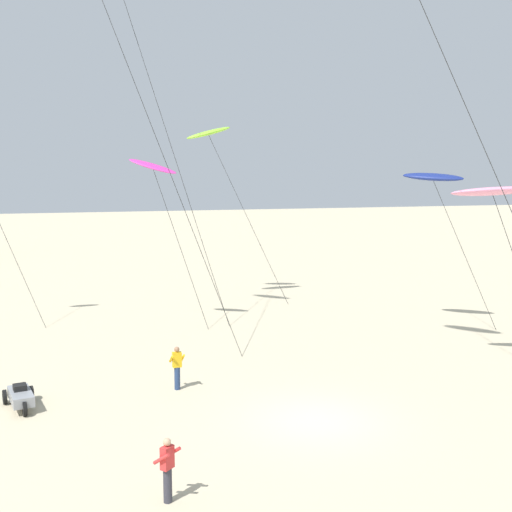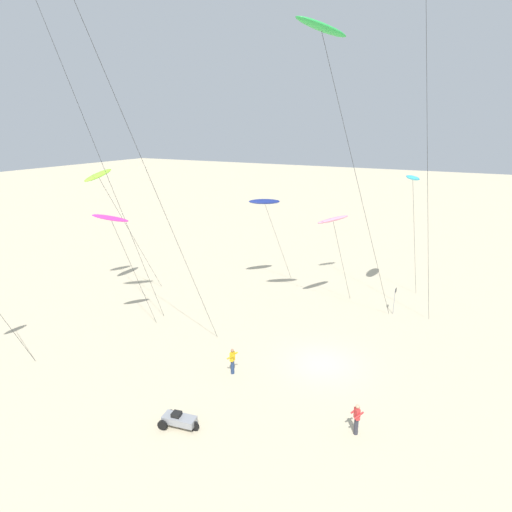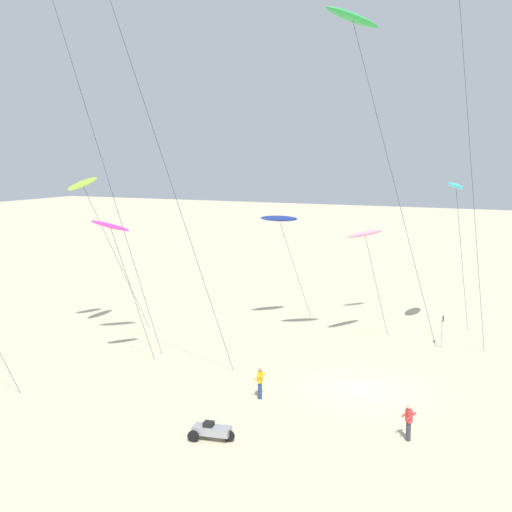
{
  "view_description": "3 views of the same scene",
  "coord_description": "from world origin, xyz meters",
  "px_view_note": "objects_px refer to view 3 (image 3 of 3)",
  "views": [
    {
      "loc": [
        -8.38,
        -18.54,
        8.08
      ],
      "look_at": [
        0.55,
        7.63,
        4.6
      ],
      "focal_mm": 44.38,
      "sensor_mm": 36.0,
      "label": 1
    },
    {
      "loc": [
        -24.41,
        -8.0,
        14.78
      ],
      "look_at": [
        -0.14,
        4.74,
        6.58
      ],
      "focal_mm": 31.21,
      "sensor_mm": 36.0,
      "label": 2
    },
    {
      "loc": [
        -34.65,
        -9.76,
        12.73
      ],
      "look_at": [
        -1.01,
        5.98,
        7.13
      ],
      "focal_mm": 47.55,
      "sensor_mm": 36.0,
      "label": 3
    }
  ],
  "objects_px": {
    "kite_magenta": "(111,227)",
    "kite_flyer_nearest": "(260,382)",
    "kite_green": "(353,20)",
    "marker_flag": "(442,325)",
    "kite_lime": "(83,185)",
    "kite_flyer_middle": "(409,422)",
    "kite_pink": "(365,234)",
    "beach_buggy": "(211,430)",
    "kite_navy": "(279,219)",
    "kite_cyan": "(456,186)"
  },
  "relations": [
    {
      "from": "kite_magenta",
      "to": "kite_flyer_nearest",
      "type": "relative_size",
      "value": 5.48
    },
    {
      "from": "kite_green",
      "to": "kite_flyer_nearest",
      "type": "height_order",
      "value": "kite_green"
    },
    {
      "from": "kite_magenta",
      "to": "marker_flag",
      "type": "bearing_deg",
      "value": -52.61
    },
    {
      "from": "kite_magenta",
      "to": "kite_lime",
      "type": "relative_size",
      "value": 0.81
    },
    {
      "from": "kite_flyer_middle",
      "to": "marker_flag",
      "type": "xyz_separation_m",
      "value": [
        15.83,
        1.29,
        0.6
      ]
    },
    {
      "from": "kite_flyer_nearest",
      "to": "kite_green",
      "type": "bearing_deg",
      "value": -32.37
    },
    {
      "from": "kite_pink",
      "to": "beach_buggy",
      "type": "xyz_separation_m",
      "value": [
        -18.24,
        1.74,
        -7.04
      ]
    },
    {
      "from": "kite_flyer_middle",
      "to": "kite_green",
      "type": "bearing_deg",
      "value": 36.4
    },
    {
      "from": "kite_navy",
      "to": "kite_magenta",
      "type": "height_order",
      "value": "kite_magenta"
    },
    {
      "from": "kite_magenta",
      "to": "kite_flyer_middle",
      "type": "xyz_separation_m",
      "value": [
        -2.9,
        -18.22,
        -7.63
      ]
    },
    {
      "from": "kite_pink",
      "to": "kite_flyer_nearest",
      "type": "bearing_deg",
      "value": 171.5
    },
    {
      "from": "kite_magenta",
      "to": "beach_buggy",
      "type": "relative_size",
      "value": 4.33
    },
    {
      "from": "kite_lime",
      "to": "marker_flag",
      "type": "relative_size",
      "value": 5.39
    },
    {
      "from": "marker_flag",
      "to": "beach_buggy",
      "type": "bearing_deg",
      "value": 160.79
    },
    {
      "from": "kite_cyan",
      "to": "kite_flyer_nearest",
      "type": "relative_size",
      "value": 6.61
    },
    {
      "from": "kite_navy",
      "to": "kite_magenta",
      "type": "xyz_separation_m",
      "value": [
        -13.7,
        4.8,
        0.49
      ]
    },
    {
      "from": "kite_pink",
      "to": "kite_navy",
      "type": "relative_size",
      "value": 0.93
    },
    {
      "from": "marker_flag",
      "to": "kite_magenta",
      "type": "bearing_deg",
      "value": 127.39
    },
    {
      "from": "kite_magenta",
      "to": "kite_flyer_nearest",
      "type": "distance_m",
      "value": 12.6
    },
    {
      "from": "kite_green",
      "to": "marker_flag",
      "type": "relative_size",
      "value": 9.75
    },
    {
      "from": "kite_navy",
      "to": "kite_lime",
      "type": "distance_m",
      "value": 14.16
    },
    {
      "from": "kite_navy",
      "to": "beach_buggy",
      "type": "relative_size",
      "value": 3.98
    },
    {
      "from": "kite_flyer_nearest",
      "to": "beach_buggy",
      "type": "height_order",
      "value": "kite_flyer_nearest"
    },
    {
      "from": "kite_green",
      "to": "kite_flyer_nearest",
      "type": "relative_size",
      "value": 12.26
    },
    {
      "from": "beach_buggy",
      "to": "kite_flyer_nearest",
      "type": "bearing_deg",
      "value": 1.54
    },
    {
      "from": "kite_pink",
      "to": "kite_flyer_nearest",
      "type": "height_order",
      "value": "kite_pink"
    },
    {
      "from": "kite_pink",
      "to": "marker_flag",
      "type": "xyz_separation_m",
      "value": [
        1.23,
        -5.05,
        -5.98
      ]
    },
    {
      "from": "kite_pink",
      "to": "kite_lime",
      "type": "height_order",
      "value": "kite_lime"
    },
    {
      "from": "kite_navy",
      "to": "kite_lime",
      "type": "relative_size",
      "value": 0.74
    },
    {
      "from": "kite_green",
      "to": "kite_cyan",
      "type": "bearing_deg",
      "value": -17.5
    },
    {
      "from": "marker_flag",
      "to": "kite_flyer_middle",
      "type": "bearing_deg",
      "value": -175.32
    },
    {
      "from": "kite_lime",
      "to": "beach_buggy",
      "type": "height_order",
      "value": "kite_lime"
    },
    {
      "from": "kite_flyer_nearest",
      "to": "kite_flyer_middle",
      "type": "relative_size",
      "value": 1.0
    },
    {
      "from": "kite_magenta",
      "to": "kite_flyer_nearest",
      "type": "xyz_separation_m",
      "value": [
        -0.94,
        -9.98,
        -7.63
      ]
    },
    {
      "from": "kite_navy",
      "to": "kite_lime",
      "type": "bearing_deg",
      "value": 131.72
    },
    {
      "from": "kite_green",
      "to": "kite_magenta",
      "type": "distance_m",
      "value": 17.72
    },
    {
      "from": "kite_green",
      "to": "kite_pink",
      "type": "bearing_deg",
      "value": 9.23
    },
    {
      "from": "kite_lime",
      "to": "kite_green",
      "type": "bearing_deg",
      "value": -91.34
    },
    {
      "from": "kite_cyan",
      "to": "kite_lime",
      "type": "relative_size",
      "value": 0.98
    },
    {
      "from": "kite_magenta",
      "to": "kite_cyan",
      "type": "bearing_deg",
      "value": -46.46
    },
    {
      "from": "kite_navy",
      "to": "kite_flyer_middle",
      "type": "height_order",
      "value": "kite_navy"
    },
    {
      "from": "kite_navy",
      "to": "kite_lime",
      "type": "xyz_separation_m",
      "value": [
        -9.25,
        10.38,
        2.67
      ]
    },
    {
      "from": "kite_green",
      "to": "kite_flyer_middle",
      "type": "relative_size",
      "value": 12.26
    },
    {
      "from": "marker_flag",
      "to": "kite_navy",
      "type": "bearing_deg",
      "value": 86.38
    },
    {
      "from": "kite_magenta",
      "to": "kite_lime",
      "type": "distance_m",
      "value": 7.46
    },
    {
      "from": "kite_green",
      "to": "kite_flyer_nearest",
      "type": "xyz_separation_m",
      "value": [
        -4.95,
        3.14,
        -18.84
      ]
    },
    {
      "from": "kite_navy",
      "to": "kite_flyer_nearest",
      "type": "distance_m",
      "value": 17.09
    },
    {
      "from": "kite_navy",
      "to": "kite_magenta",
      "type": "bearing_deg",
      "value": 160.69
    },
    {
      "from": "kite_green",
      "to": "kite_pink",
      "type": "xyz_separation_m",
      "value": [
        7.69,
        1.25,
        -12.27
      ]
    },
    {
      "from": "kite_pink",
      "to": "kite_magenta",
      "type": "relative_size",
      "value": 0.86
    }
  ]
}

